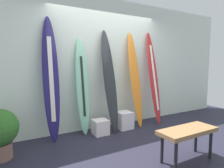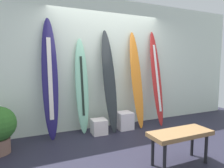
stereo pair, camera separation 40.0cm
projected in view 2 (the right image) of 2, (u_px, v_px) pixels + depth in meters
The scene contains 10 objects.
ground at pixel (135, 147), 3.25m from camera, with size 8.00×8.00×0.04m, color #232231.
wall_back at pixel (106, 64), 4.29m from camera, with size 7.20×0.20×2.80m, color silver.
surfboard_navy at pixel (50, 79), 3.52m from camera, with size 0.29×0.37×2.26m.
surfboard_seafoam at pixel (82, 87), 3.84m from camera, with size 0.27×0.31×1.91m.
surfboard_charcoal at pixel (109, 80), 3.94m from camera, with size 0.30×0.54×2.11m.
surfboard_sunset at pixel (137, 80), 4.23m from camera, with size 0.28×0.49×2.12m.
surfboard_crimson at pixel (156, 78), 4.41m from camera, with size 0.25×0.54×2.16m.
display_block_left at pixel (99, 127), 3.83m from camera, with size 0.30×0.30×0.29m.
display_block_center at pixel (125, 120), 4.12m from camera, with size 0.31×0.31×0.36m.
bench at pixel (180, 136), 2.63m from camera, with size 0.91×0.36×0.47m.
Camera 2 is at (-1.61, -2.70, 1.40)m, focal length 30.65 mm.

